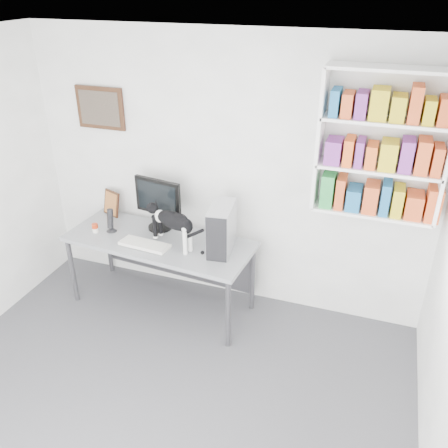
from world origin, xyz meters
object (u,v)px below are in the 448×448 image
object	(u,v)px
desk	(161,273)
keyboard	(145,244)
bookshelf	(382,145)
pc_tower	(222,228)
soup_can	(95,228)
leaning_print	(111,203)
cat	(173,229)
monitor	(159,204)
speaker	(110,220)

from	to	relation	value
desk	keyboard	distance (m)	0.44
bookshelf	pc_tower	distance (m)	1.56
bookshelf	soup_can	xyz separation A→B (m)	(-2.59, -0.38, -1.03)
bookshelf	soup_can	world-z (taller)	bookshelf
leaning_print	cat	size ratio (longest dim) A/B	0.45
keyboard	leaning_print	distance (m)	0.82
pc_tower	soup_can	size ratio (longest dim) A/B	4.93
bookshelf	leaning_print	xyz separation A→B (m)	(-2.64, 0.02, -0.94)
desk	monitor	bearing A→B (deg)	116.84
desk	leaning_print	distance (m)	0.95
soup_can	bookshelf	bearing A→B (deg)	8.39
desk	keyboard	world-z (taller)	keyboard
pc_tower	soup_can	world-z (taller)	pc_tower
bookshelf	cat	bearing A→B (deg)	-167.48
speaker	cat	size ratio (longest dim) A/B	0.40
cat	pc_tower	bearing A→B (deg)	31.22
soup_can	cat	size ratio (longest dim) A/B	0.15
pc_tower	speaker	xyz separation A→B (m)	(-1.17, -0.03, -0.10)
pc_tower	desk	bearing A→B (deg)	175.61
monitor	leaning_print	bearing A→B (deg)	179.19
bookshelf	desk	world-z (taller)	bookshelf
keyboard	soup_can	distance (m)	0.61
bookshelf	pc_tower	world-z (taller)	bookshelf
desk	speaker	size ratio (longest dim) A/B	7.43
monitor	soup_can	world-z (taller)	monitor
bookshelf	cat	distance (m)	1.98
speaker	desk	bearing A→B (deg)	4.98
bookshelf	monitor	size ratio (longest dim) A/B	2.26
desk	cat	bearing A→B (deg)	-14.86
speaker	leaning_print	bearing A→B (deg)	124.79
bookshelf	desk	distance (m)	2.44
bookshelf	speaker	distance (m)	2.65
monitor	pc_tower	distance (m)	0.76
desk	pc_tower	bearing A→B (deg)	7.48
pc_tower	leaning_print	xyz separation A→B (m)	(-1.36, 0.30, -0.08)
monitor	speaker	bearing A→B (deg)	-143.97
monitor	soup_can	distance (m)	0.69
pc_tower	cat	size ratio (longest dim) A/B	0.72
leaning_print	soup_can	distance (m)	0.42
pc_tower	speaker	bearing A→B (deg)	174.08
desk	leaning_print	xyz separation A→B (m)	(-0.71, 0.33, 0.53)
bookshelf	monitor	bearing A→B (deg)	-177.51
monitor	cat	distance (m)	0.42
pc_tower	soup_can	distance (m)	1.33
bookshelf	speaker	xyz separation A→B (m)	(-2.45, -0.31, -0.95)
bookshelf	monitor	xyz separation A→B (m)	(-2.02, -0.09, -0.80)
desk	leaning_print	bearing A→B (deg)	159.46
cat	leaning_print	bearing A→B (deg)	174.32
desk	speaker	bearing A→B (deg)	-175.91
pc_tower	cat	xyz separation A→B (m)	(-0.44, -0.10, -0.03)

